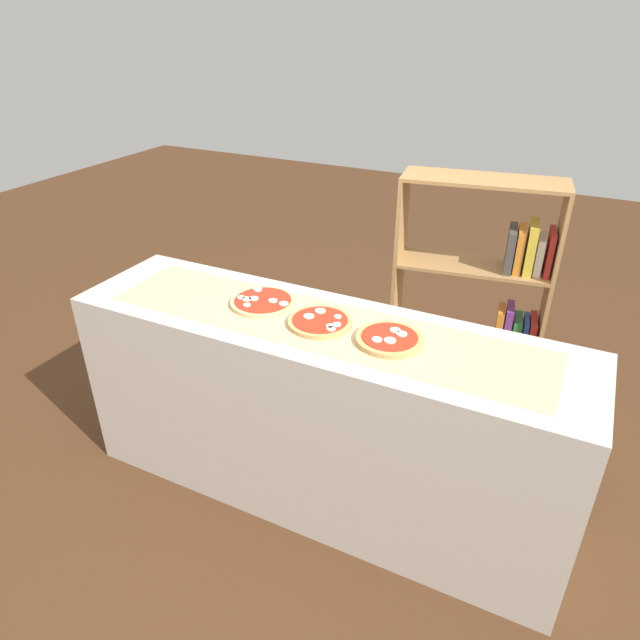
{
  "coord_description": "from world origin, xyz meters",
  "views": [
    {
      "loc": [
        0.91,
        -1.84,
        2.1
      ],
      "look_at": [
        0.0,
        0.0,
        0.96
      ],
      "focal_mm": 31.7,
      "sensor_mm": 36.0,
      "label": 1
    }
  ],
  "objects_px": {
    "pizza_mozzarella_1": "(320,322)",
    "bookshelf": "(485,318)",
    "pizza_mozzarella_0": "(263,302)",
    "pizza_mozzarella_2": "(390,339)"
  },
  "relations": [
    {
      "from": "pizza_mozzarella_1",
      "to": "bookshelf",
      "type": "distance_m",
      "value": 1.15
    },
    {
      "from": "pizza_mozzarella_0",
      "to": "pizza_mozzarella_1",
      "type": "height_order",
      "value": "same"
    },
    {
      "from": "pizza_mozzarella_0",
      "to": "pizza_mozzarella_2",
      "type": "height_order",
      "value": "pizza_mozzarella_2"
    },
    {
      "from": "pizza_mozzarella_0",
      "to": "pizza_mozzarella_2",
      "type": "distance_m",
      "value": 0.62
    },
    {
      "from": "pizza_mozzarella_0",
      "to": "pizza_mozzarella_1",
      "type": "bearing_deg",
      "value": -9.93
    },
    {
      "from": "pizza_mozzarella_1",
      "to": "pizza_mozzarella_2",
      "type": "bearing_deg",
      "value": -0.44
    },
    {
      "from": "pizza_mozzarella_1",
      "to": "bookshelf",
      "type": "xyz_separation_m",
      "value": [
        0.53,
        0.97,
        -0.33
      ]
    },
    {
      "from": "pizza_mozzarella_0",
      "to": "bookshelf",
      "type": "xyz_separation_m",
      "value": [
        0.84,
        0.92,
        -0.33
      ]
    },
    {
      "from": "pizza_mozzarella_0",
      "to": "pizza_mozzarella_2",
      "type": "relative_size",
      "value": 1.07
    },
    {
      "from": "pizza_mozzarella_0",
      "to": "bookshelf",
      "type": "bearing_deg",
      "value": 47.67
    }
  ]
}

